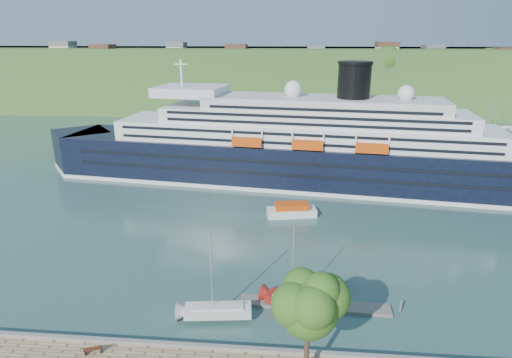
{
  "coord_description": "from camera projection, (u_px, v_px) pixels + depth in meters",
  "views": [
    {
      "loc": [
        2.27,
        -32.4,
        28.59
      ],
      "look_at": [
        -3.27,
        30.0,
        7.55
      ],
      "focal_mm": 30.0,
      "sensor_mm": 36.0,
      "label": 1
    }
  ],
  "objects": [
    {
      "name": "cruise_ship",
      "position": [
        292.0,
        123.0,
        84.5
      ],
      "size": [
        109.07,
        28.64,
        24.24
      ],
      "primitive_type": null,
      "rotation": [
        0.0,
        0.0,
        -0.12
      ],
      "color": "black",
      "rests_on": "ground"
    },
    {
      "name": "far_hillside",
      "position": [
        289.0,
        79.0,
        172.98
      ],
      "size": [
        400.0,
        50.0,
        24.0
      ],
      "primitive_type": "cube",
      "color": "#365B24",
      "rests_on": "ground"
    },
    {
      "name": "park_bench",
      "position": [
        93.0,
        349.0,
        38.95
      ],
      "size": [
        1.73,
        1.13,
        1.03
      ],
      "primitive_type": null,
      "rotation": [
        0.0,
        0.0,
        0.32
      ],
      "color": "#4D2316",
      "rests_on": "promenade"
    },
    {
      "name": "tender_launch",
      "position": [
        292.0,
        210.0,
        71.07
      ],
      "size": [
        8.6,
        4.3,
        2.27
      ],
      "primitive_type": null,
      "rotation": [
        0.0,
        0.0,
        0.19
      ],
      "color": "#D0440C",
      "rests_on": "ground"
    },
    {
      "name": "sailboat_red",
      "position": [
        297.0,
        272.0,
        45.3
      ],
      "size": [
        7.6,
        4.85,
        9.55
      ],
      "primitive_type": null,
      "rotation": [
        0.0,
        0.0,
        -0.41
      ],
      "color": "maroon",
      "rests_on": "ground"
    },
    {
      "name": "floating_pontoon",
      "position": [
        314.0,
        305.0,
        47.47
      ],
      "size": [
        16.69,
        2.69,
        0.37
      ],
      "primitive_type": null,
      "rotation": [
        0.0,
        0.0,
        -0.04
      ],
      "color": "gray",
      "rests_on": "ground"
    },
    {
      "name": "sailboat_white_near",
      "position": [
        217.0,
        278.0,
        43.87
      ],
      "size": [
        7.98,
        3.07,
        10.04
      ],
      "primitive_type": null,
      "rotation": [
        0.0,
        0.0,
        0.12
      ],
      "color": "silver",
      "rests_on": "ground"
    },
    {
      "name": "promenade_tree",
      "position": [
        308.0,
        322.0,
        34.93
      ],
      "size": [
        6.53,
        6.53,
        10.81
      ],
      "primitive_type": null,
      "color": "#225516",
      "rests_on": "promenade"
    },
    {
      "name": "ground",
      "position": [
        262.0,
        358.0,
        39.89
      ],
      "size": [
        400.0,
        400.0,
        0.0
      ],
      "primitive_type": "plane",
      "color": "#2D504A",
      "rests_on": "ground"
    },
    {
      "name": "quay_coping",
      "position": [
        262.0,
        350.0,
        39.33
      ],
      "size": [
        220.0,
        0.5,
        0.3
      ],
      "primitive_type": "cube",
      "color": "slate",
      "rests_on": "promenade"
    }
  ]
}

